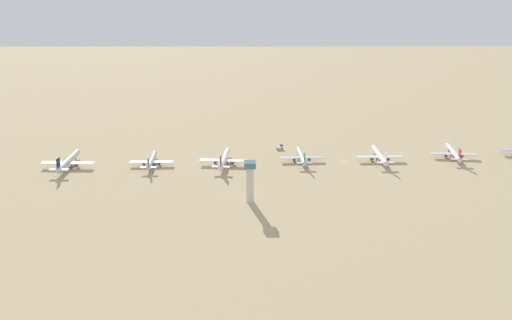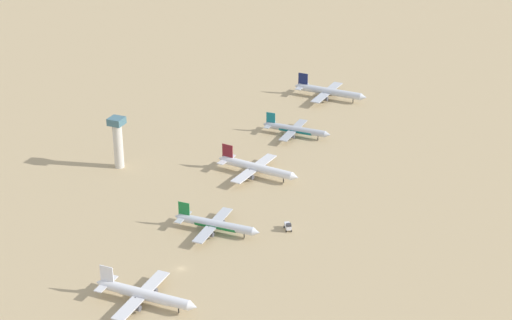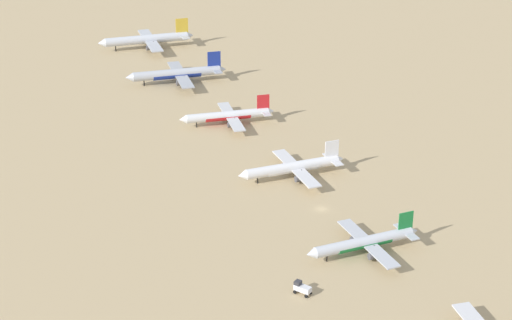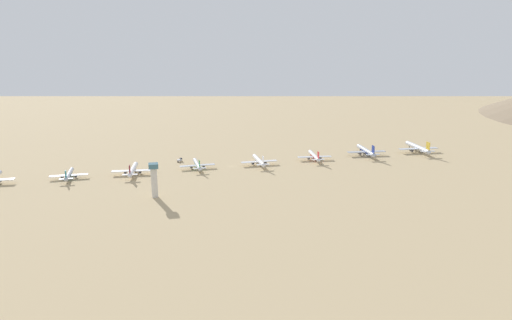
% 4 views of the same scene
% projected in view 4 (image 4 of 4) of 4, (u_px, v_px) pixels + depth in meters
% --- Properties ---
extents(ground_plane, '(2499.38, 2499.38, 0.00)m').
position_uv_depth(ground_plane, '(231.00, 166.00, 431.80)').
color(ground_plane, tan).
extents(parked_jet_0, '(53.90, 43.82, 15.54)m').
position_uv_depth(parked_jet_0, '(418.00, 148.00, 485.99)').
color(parked_jet_0, silver).
rests_on(parked_jet_0, ground).
extents(parked_jet_1, '(50.75, 41.34, 14.63)m').
position_uv_depth(parked_jet_1, '(366.00, 151.00, 472.93)').
color(parked_jet_1, '#B2B7C1').
rests_on(parked_jet_1, ground).
extents(parked_jet_2, '(42.84, 34.95, 12.36)m').
position_uv_depth(parked_jet_2, '(314.00, 156.00, 454.39)').
color(parked_jet_2, silver).
rests_on(parked_jet_2, ground).
extents(parked_jet_3, '(43.87, 35.51, 12.69)m').
position_uv_depth(parked_jet_3, '(259.00, 161.00, 435.99)').
color(parked_jet_3, white).
rests_on(parked_jet_3, ground).
extents(parked_jet_4, '(40.82, 33.11, 11.79)m').
position_uv_depth(parked_jet_4, '(197.00, 164.00, 423.27)').
color(parked_jet_4, silver).
rests_on(parked_jet_4, ground).
extents(parked_jet_5, '(45.74, 37.29, 13.19)m').
position_uv_depth(parked_jet_5, '(133.00, 170.00, 404.12)').
color(parked_jet_5, white).
rests_on(parked_jet_5, ground).
extents(parked_jet_6, '(39.58, 32.05, 11.45)m').
position_uv_depth(parked_jet_6, '(69.00, 174.00, 391.83)').
color(parked_jet_6, '#B2B7C1').
rests_on(parked_jet_6, ground).
extents(service_truck, '(5.03, 5.67, 3.90)m').
position_uv_depth(service_truck, '(180.00, 160.00, 447.24)').
color(service_truck, silver).
rests_on(service_truck, ground).
extents(control_tower, '(7.20, 7.20, 26.94)m').
position_uv_depth(control_tower, '(154.00, 178.00, 341.83)').
color(control_tower, beige).
rests_on(control_tower, ground).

